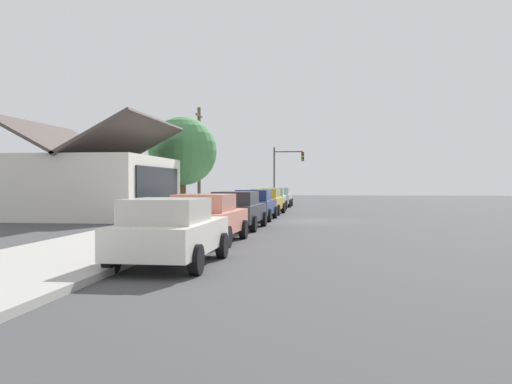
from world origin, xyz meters
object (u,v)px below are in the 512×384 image
utility_pole_wooden (199,156)px  fire_hydrant_red (192,220)px  car_navy (255,205)px  car_mustard (267,201)px  car_coral (207,218)px  traffic_light_main (286,166)px  car_charcoal (237,210)px  shade_tree (183,151)px  car_ivory (171,231)px  car_seafoam (273,199)px  car_silver (280,197)px

utility_pole_wooden → fire_hydrant_red: (-18.63, -4.00, -3.43)m
car_navy → car_mustard: bearing=0.1°
car_coral → traffic_light_main: bearing=2.0°
traffic_light_main → fire_hydrant_red: (-29.10, 1.66, -2.99)m
car_charcoal → car_navy: bearing=1.4°
car_mustard → shade_tree: bearing=63.6°
car_ivory → car_coral: bearing=3.4°
car_seafoam → traffic_light_main: traffic_light_main is taller
car_navy → car_mustard: (5.43, -0.07, -0.00)m
car_charcoal → car_mustard: (11.11, -0.09, -0.00)m
car_charcoal → car_mustard: 11.11m
car_seafoam → fire_hydrant_red: car_seafoam is taller
car_charcoal → shade_tree: 16.11m
car_mustard → utility_pole_wooden: utility_pole_wooden is taller
car_navy → car_silver: bearing=0.8°
car_navy → car_mustard: same height
car_seafoam → utility_pole_wooden: (-0.03, 5.44, 3.11)m
car_coral → car_silver: size_ratio=0.99×
shade_tree → car_charcoal: bearing=-157.1°
car_charcoal → car_silver: bearing=1.5°
shade_tree → car_navy: bearing=-145.1°
car_charcoal → car_seafoam: (16.75, 0.05, -0.00)m
car_ivory → utility_pole_wooden: bearing=12.7°
car_ivory → car_charcoal: same height
car_mustard → fire_hydrant_red: bearing=175.3°
car_charcoal → fire_hydrant_red: bearing=143.6°
car_seafoam → car_silver: (5.49, -0.09, -0.00)m
car_silver → traffic_light_main: size_ratio=0.86×
utility_pole_wooden → fire_hydrant_red: size_ratio=10.56×
car_silver → car_navy: bearing=179.8°
car_navy → car_silver: (16.57, -0.02, -0.00)m
car_navy → utility_pole_wooden: bearing=27.4°
car_mustard → shade_tree: 7.86m
traffic_light_main → fire_hydrant_red: 29.30m
car_charcoal → car_navy: (5.68, -0.02, -0.00)m
shade_tree → utility_pole_wooden: (2.21, -0.65, -0.23)m
fire_hydrant_red → car_navy: bearing=-11.3°
shade_tree → traffic_light_main: 14.18m
car_charcoal → shade_tree: shade_tree is taller
fire_hydrant_red → car_mustard: bearing=-6.9°
car_ivory → fire_hydrant_red: bearing=11.4°
car_navy → shade_tree: bearing=35.8°
car_ivory → fire_hydrant_red: (8.59, 1.55, -0.32)m
car_ivory → utility_pole_wooden: utility_pole_wooden is taller
car_mustard → fire_hydrant_red: 13.11m
utility_pole_wooden → car_seafoam: bearing=-89.6°
car_charcoal → car_silver: same height
utility_pole_wooden → car_mustard: bearing=-135.2°
car_silver → traffic_light_main: bearing=-1.6°
car_navy → fire_hydrant_red: bearing=169.6°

